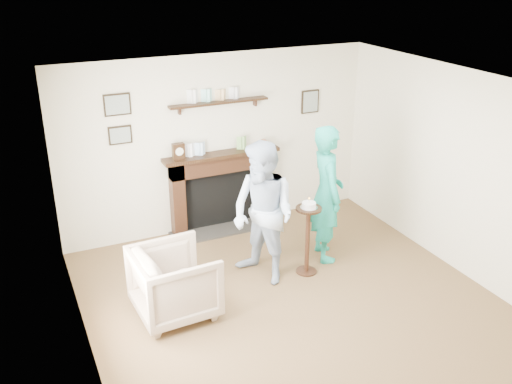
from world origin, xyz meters
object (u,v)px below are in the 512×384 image
man (263,278)px  woman (323,255)px  armchair (177,312)px  pedestal_table (308,227)px

man → woman: (0.97, 0.17, 0.00)m
armchair → man: size_ratio=0.49×
armchair → pedestal_table: bearing=-87.7°
woman → armchair: bearing=115.0°
woman → pedestal_table: pedestal_table is taller
man → armchair: bearing=-99.9°
armchair → pedestal_table: pedestal_table is taller
woman → pedestal_table: size_ratio=1.76×
man → woman: bearing=77.6°
pedestal_table → woman: bearing=33.4°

